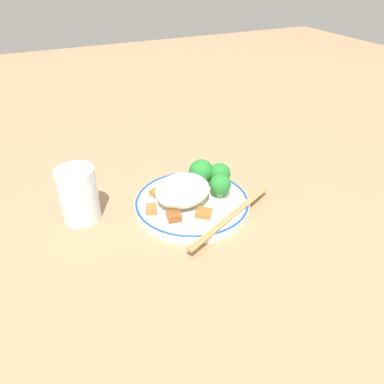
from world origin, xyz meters
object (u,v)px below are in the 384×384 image
object	(u,v)px
broccoli_back_left	(220,185)
chopsticks	(231,216)
broccoli_back_center	(220,174)
drinking_glass	(79,195)
plate	(192,203)
broccoli_back_right	(201,172)

from	to	relation	value
broccoli_back_left	chopsticks	size ratio (longest dim) A/B	0.22
broccoli_back_left	broccoli_back_center	bearing A→B (deg)	63.00
chopsticks	drinking_glass	xyz separation A→B (m)	(-0.24, 0.13, 0.03)
drinking_glass	broccoli_back_center	bearing A→B (deg)	-7.13
plate	broccoli_back_left	size ratio (longest dim) A/B	4.50
broccoli_back_right	chopsticks	world-z (taller)	broccoli_back_right
broccoli_back_center	chopsticks	distance (m)	0.11
broccoli_back_right	drinking_glass	world-z (taller)	drinking_glass
broccoli_back_center	chopsticks	world-z (taller)	broccoli_back_center
broccoli_back_left	broccoli_back_center	xyz separation A→B (m)	(0.02, 0.03, 0.00)
broccoli_back_right	chopsticks	bearing A→B (deg)	-89.73
broccoli_back_right	chopsticks	distance (m)	0.12
broccoli_back_right	chopsticks	size ratio (longest dim) A/B	0.25
plate	broccoli_back_center	xyz separation A→B (m)	(0.07, 0.02, 0.03)
plate	chopsticks	world-z (taller)	chopsticks
broccoli_back_left	broccoli_back_right	world-z (taller)	broccoli_back_right
broccoli_back_center	drinking_glass	xyz separation A→B (m)	(-0.27, 0.03, 0.01)
plate	chopsticks	distance (m)	0.09
broccoli_back_center	broccoli_back_right	size ratio (longest dim) A/B	0.91
broccoli_back_left	drinking_glass	xyz separation A→B (m)	(-0.25, 0.07, 0.01)
broccoli_back_right	chopsticks	xyz separation A→B (m)	(0.00, -0.12, -0.03)
broccoli_back_center	chopsticks	bearing A→B (deg)	-106.71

